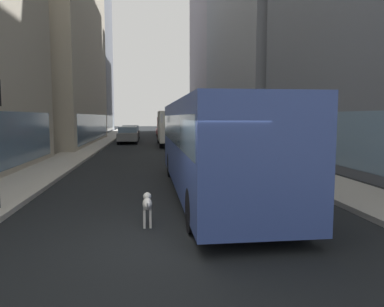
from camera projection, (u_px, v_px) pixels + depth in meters
The scene contains 13 objects.
ground_plane at pixel (155, 139), 42.23m from camera, with size 120.00×120.00×0.00m, color black.
sidewalk_left at pixel (106, 139), 41.52m from camera, with size 2.40×110.00×0.15m, color #ADA89E.
sidewalk_right at pixel (204, 138), 42.92m from camera, with size 2.40×110.00×0.15m, color gray.
building_left_mid at pixel (26, 14), 33.25m from camera, with size 11.98×20.72×24.04m.
building_left_far at pixel (73, 50), 54.65m from camera, with size 10.02×19.50×25.46m.
building_right_far at pixel (224, 37), 60.07m from camera, with size 9.09×20.35×31.66m.
transit_bus at pixel (211, 141), 12.12m from camera, with size 2.78×11.53×3.05m.
car_red_coupe at pixel (164, 130), 46.96m from camera, with size 1.92×4.66×1.62m.
car_grey_wagon at pixel (128, 135), 35.39m from camera, with size 1.91×4.52×1.62m.
car_black_suv at pixel (131, 132), 41.21m from camera, with size 1.92×3.93×1.62m.
box_truck at pixel (171, 127), 32.44m from camera, with size 2.30×7.50×3.05m.
dalmatian_dog at pixel (147, 204), 8.58m from camera, with size 0.22×0.96×0.72m.
pedestrian_in_coat at pixel (301, 155), 14.79m from camera, with size 0.34×0.34×1.69m.
Camera 1 is at (-0.93, -7.39, 2.56)m, focal length 33.82 mm.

